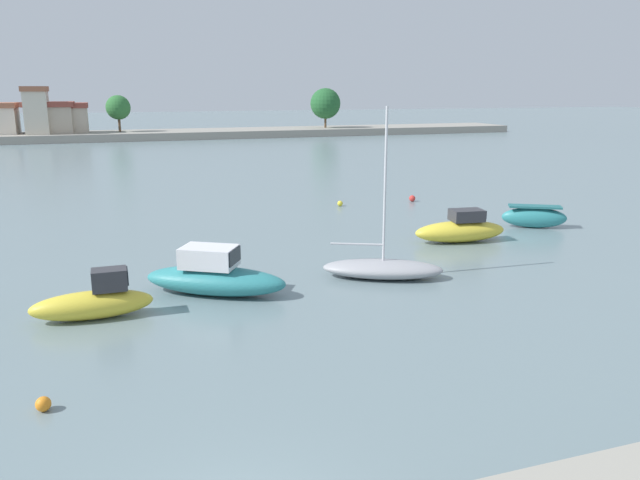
{
  "coord_description": "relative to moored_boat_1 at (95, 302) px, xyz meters",
  "views": [
    {
      "loc": [
        -1.33,
        -8.36,
        7.27
      ],
      "look_at": [
        6.83,
        15.64,
        1.0
      ],
      "focal_mm": 34.44,
      "sensor_mm": 36.0,
      "label": 1
    }
  ],
  "objects": [
    {
      "name": "mooring_buoy_0",
      "position": [
        -1.06,
        -5.91,
        -0.39
      ],
      "size": [
        0.35,
        0.35,
        0.35
      ],
      "primitive_type": "sphere",
      "color": "orange",
      "rests_on": "ground"
    },
    {
      "name": "distant_shoreline",
      "position": [
        -0.68,
        75.77,
        1.09
      ],
      "size": [
        127.21,
        9.9,
        7.59
      ],
      "color": "gray",
      "rests_on": "ground"
    },
    {
      "name": "mooring_buoy_2",
      "position": [
        19.55,
        15.82,
        -0.36
      ],
      "size": [
        0.41,
        0.41,
        0.41
      ],
      "primitive_type": "sphere",
      "color": "red",
      "rests_on": "ground"
    },
    {
      "name": "moored_boat_1",
      "position": [
        0.0,
        0.0,
        0.0
      ],
      "size": [
        3.83,
        1.16,
        1.61
      ],
      "rotation": [
        0.0,
        0.0,
        0.01
      ],
      "color": "yellow",
      "rests_on": "ground"
    },
    {
      "name": "moored_boat_5",
      "position": [
        22.1,
        6.64,
        0.02
      ],
      "size": [
        3.4,
        2.47,
        1.2
      ],
      "rotation": [
        0.0,
        0.0,
        -0.51
      ],
      "color": "teal",
      "rests_on": "ground"
    },
    {
      "name": "moored_boat_3",
      "position": [
        10.67,
        1.03,
        -0.17
      ],
      "size": [
        5.0,
        3.5,
        6.64
      ],
      "rotation": [
        0.0,
        0.0,
        -0.43
      ],
      "color": "#9E9EA3",
      "rests_on": "ground"
    },
    {
      "name": "moored_boat_4",
      "position": [
        16.71,
        5.16,
        0.05
      ],
      "size": [
        4.71,
        1.96,
        1.59
      ],
      "rotation": [
        0.0,
        0.0,
        -0.12
      ],
      "color": "yellow",
      "rests_on": "ground"
    },
    {
      "name": "moored_boat_2",
      "position": [
        4.08,
        1.18,
        0.1
      ],
      "size": [
        5.41,
        4.14,
        1.76
      ],
      "rotation": [
        0.0,
        0.0,
        -0.53
      ],
      "color": "teal",
      "rests_on": "ground"
    },
    {
      "name": "mooring_buoy_3",
      "position": [
        14.43,
        15.8,
        -0.39
      ],
      "size": [
        0.35,
        0.35,
        0.35
      ],
      "primitive_type": "sphere",
      "color": "yellow",
      "rests_on": "ground"
    }
  ]
}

